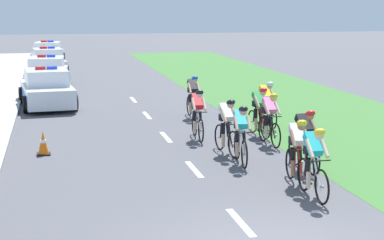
% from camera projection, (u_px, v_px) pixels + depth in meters
% --- Properties ---
extents(kerb_edge, '(0.16, 60.00, 0.13)m').
position_uv_depth(kerb_edge, '(15.00, 116.00, 23.04)').
color(kerb_edge, '#9E9E99').
rests_on(kerb_edge, ground).
extents(grass_verge, '(7.00, 60.00, 0.01)m').
position_uv_depth(grass_verge, '(306.00, 107.00, 25.35)').
color(grass_verge, '#3D7033').
rests_on(grass_verge, ground).
extents(lane_markings_centre, '(0.14, 21.60, 0.01)m').
position_uv_depth(lane_markings_centre, '(179.00, 151.00, 17.78)').
color(lane_markings_centre, white).
rests_on(lane_markings_centre, ground).
extents(cyclist_lead, '(0.42, 1.72, 1.56)m').
position_uv_depth(cyclist_lead, '(314.00, 161.00, 13.42)').
color(cyclist_lead, black).
rests_on(cyclist_lead, ground).
extents(cyclist_second, '(0.44, 1.72, 1.56)m').
position_uv_depth(cyclist_second, '(297.00, 150.00, 14.38)').
color(cyclist_second, black).
rests_on(cyclist_second, ground).
extents(cyclist_third, '(0.44, 1.72, 1.56)m').
position_uv_depth(cyclist_third, '(304.00, 139.00, 15.63)').
color(cyclist_third, black).
rests_on(cyclist_third, ground).
extents(cyclist_fourth, '(0.45, 1.72, 1.56)m').
position_uv_depth(cyclist_fourth, '(241.00, 133.00, 16.26)').
color(cyclist_fourth, black).
rests_on(cyclist_fourth, ground).
extents(cyclist_fifth, '(0.45, 1.72, 1.56)m').
position_uv_depth(cyclist_fifth, '(227.00, 125.00, 17.35)').
color(cyclist_fifth, black).
rests_on(cyclist_fifth, ground).
extents(cyclist_sixth, '(0.43, 1.72, 1.56)m').
position_uv_depth(cyclist_sixth, '(270.00, 118.00, 18.50)').
color(cyclist_sixth, black).
rests_on(cyclist_sixth, ground).
extents(cyclist_seventh, '(0.45, 1.72, 1.56)m').
position_uv_depth(cyclist_seventh, '(259.00, 111.00, 19.75)').
color(cyclist_seventh, black).
rests_on(cyclist_seventh, ground).
extents(cyclist_eighth, '(0.42, 1.72, 1.56)m').
position_uv_depth(cyclist_eighth, '(198.00, 113.00, 19.26)').
color(cyclist_eighth, black).
rests_on(cyclist_eighth, ground).
extents(cyclist_ninth, '(0.45, 1.72, 1.56)m').
position_uv_depth(cyclist_ninth, '(266.00, 103.00, 21.23)').
color(cyclist_ninth, black).
rests_on(cyclist_ninth, ground).
extents(cyclist_tenth, '(0.42, 1.72, 1.56)m').
position_uv_depth(cyclist_tenth, '(193.00, 96.00, 22.94)').
color(cyclist_tenth, black).
rests_on(cyclist_tenth, ground).
extents(police_car_nearest, '(2.32, 4.55, 1.59)m').
position_uv_depth(police_car_nearest, '(47.00, 89.00, 25.46)').
color(police_car_nearest, silver).
rests_on(police_car_nearest, ground).
extents(police_car_second, '(2.25, 4.52, 1.59)m').
position_uv_depth(police_car_second, '(47.00, 74.00, 31.29)').
color(police_car_second, silver).
rests_on(police_car_second, ground).
extents(police_car_third, '(2.32, 4.55, 1.59)m').
position_uv_depth(police_car_third, '(48.00, 62.00, 37.32)').
color(police_car_third, silver).
rests_on(police_car_third, ground).
extents(police_car_furthest, '(2.33, 4.55, 1.59)m').
position_uv_depth(police_car_furthest, '(48.00, 54.00, 43.59)').
color(police_car_furthest, white).
rests_on(police_car_furthest, ground).
extents(traffic_cone_near, '(0.36, 0.36, 0.64)m').
position_uv_depth(traffic_cone_near, '(43.00, 143.00, 17.34)').
color(traffic_cone_near, black).
rests_on(traffic_cone_near, ground).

